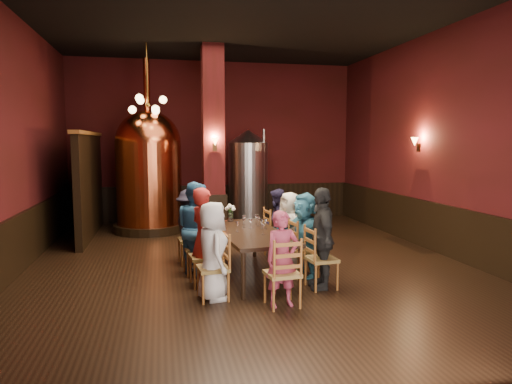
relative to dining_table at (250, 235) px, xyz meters
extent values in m
plane|color=black|center=(0.10, 0.71, -0.69)|extent=(10.00, 10.00, 0.00)
plane|color=black|center=(0.10, 0.71, 3.81)|extent=(10.00, 10.00, 0.00)
cube|color=#4D1015|center=(0.10, 5.71, 1.56)|extent=(8.00, 0.02, 4.50)
cube|color=#4D1015|center=(0.10, -4.29, 1.56)|extent=(8.00, 0.02, 4.50)
cube|color=#4D1015|center=(-3.90, 0.71, 1.56)|extent=(0.02, 10.00, 4.50)
cube|color=#4D1015|center=(4.10, 0.71, 1.56)|extent=(0.02, 10.00, 4.50)
cube|color=black|center=(4.06, 0.71, -0.19)|extent=(0.08, 9.90, 1.00)
cube|color=black|center=(0.10, 5.67, -0.19)|extent=(7.90, 0.08, 1.00)
cube|color=black|center=(-3.86, 0.71, -0.19)|extent=(0.08, 9.90, 1.00)
cube|color=#4D1015|center=(-0.20, 3.51, 1.56)|extent=(0.58, 0.58, 4.50)
cube|color=black|center=(-3.10, 3.91, 0.51)|extent=(0.22, 3.50, 2.40)
cube|color=black|center=(0.00, 0.00, 0.03)|extent=(1.23, 2.49, 0.06)
cylinder|color=black|center=(-0.33, -1.18, -0.34)|extent=(0.07, 0.07, 0.69)
cylinder|color=black|center=(0.55, -1.09, -0.34)|extent=(0.07, 0.07, 0.69)
cylinder|color=black|center=(-0.55, 1.09, -0.34)|extent=(0.07, 0.07, 0.69)
cylinder|color=black|center=(0.33, 1.18, -0.34)|extent=(0.07, 0.07, 0.69)
imported|color=silver|center=(-0.75, -1.08, 0.01)|extent=(0.53, 0.74, 1.40)
imported|color=#A7211C|center=(-0.81, -0.41, 0.09)|extent=(0.56, 0.66, 1.55)
imported|color=#295E8B|center=(-0.88, 0.25, 0.10)|extent=(0.68, 0.86, 1.58)
imported|color=black|center=(-0.94, 0.91, 0.01)|extent=(0.79, 1.02, 1.39)
imported|color=black|center=(0.94, -0.91, 0.09)|extent=(0.52, 0.96, 1.56)
imported|color=teal|center=(0.88, -0.25, 0.02)|extent=(0.87, 1.37, 1.41)
imported|color=silver|center=(0.81, 0.41, -0.01)|extent=(0.59, 0.75, 1.35)
imported|color=#201C38|center=(0.75, 1.08, -0.02)|extent=(0.47, 0.71, 1.34)
imported|color=#9E344E|center=(0.15, -1.54, -0.03)|extent=(0.52, 0.37, 1.32)
cylinder|color=black|center=(-1.73, 4.28, -0.59)|extent=(1.81, 1.81, 0.20)
cylinder|color=#C3562D|center=(-1.73, 4.28, 0.52)|extent=(2.07, 2.07, 2.01)
sphere|color=#C3562D|center=(-1.73, 4.28, 1.53)|extent=(1.61, 1.61, 1.61)
cylinder|color=#C3562D|center=(-1.73, 4.28, 2.93)|extent=(0.16, 0.16, 1.31)
cylinder|color=#B2B2B7|center=(0.87, 4.70, 0.42)|extent=(1.24, 1.24, 2.22)
cone|color=#B2B2B7|center=(0.87, 4.70, 1.71)|extent=(1.06, 1.06, 0.35)
cylinder|color=#B2B2B7|center=(1.23, 4.35, 0.64)|extent=(0.07, 0.07, 2.48)
cylinder|color=white|center=(-0.17, 0.99, 0.15)|extent=(0.10, 0.10, 0.18)
camera|label=1|loc=(-1.44, -7.40, 1.55)|focal=32.00mm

